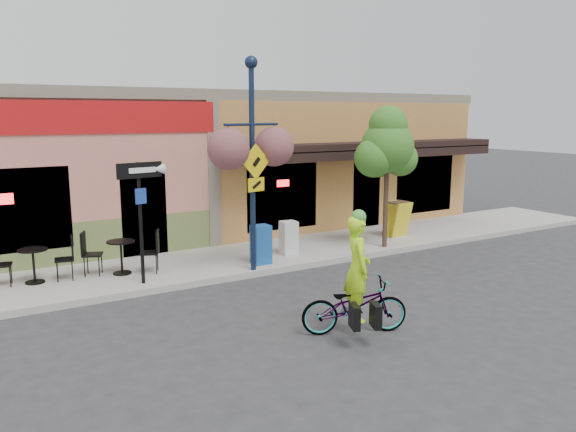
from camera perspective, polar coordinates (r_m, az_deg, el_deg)
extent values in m
plane|color=#2D2D30|center=(13.63, 2.35, -5.99)|extent=(90.00, 90.00, 0.00)
cube|color=#9E9B93|center=(15.26, -1.78, -3.91)|extent=(24.00, 3.00, 0.15)
cube|color=#A8A59E|center=(14.06, 1.12, -5.16)|extent=(24.00, 0.12, 0.15)
imported|color=maroon|center=(10.07, 6.76, -9.06)|extent=(2.00, 1.32, 0.99)
imported|color=#B9FA1A|center=(9.96, 7.04, -6.66)|extent=(0.67, 0.79, 1.86)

